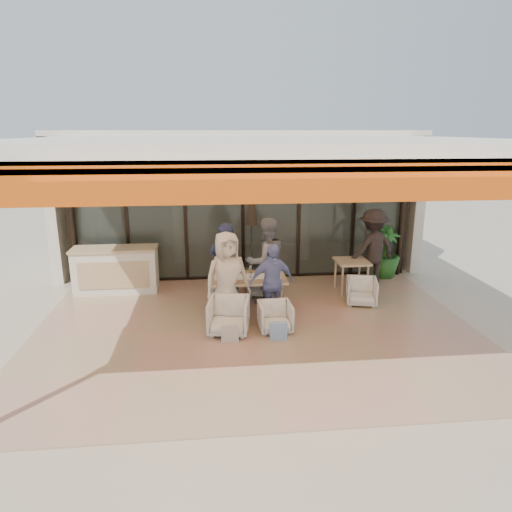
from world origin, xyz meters
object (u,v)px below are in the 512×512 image
at_px(host_counter, 116,270).
at_px(standing_woman, 372,248).
at_px(chair_far_left, 225,283).
at_px(diner_cream, 227,278).
at_px(chair_far_right, 263,281).
at_px(dining_table, 247,279).
at_px(potted_palm, 384,251).
at_px(diner_navy, 225,264).
at_px(side_chair, 362,290).
at_px(chair_near_left, 229,314).
at_px(diner_periwinkle, 272,283).
at_px(diner_grey, 266,261).
at_px(chair_near_right, 275,316).
at_px(side_table, 352,265).

distance_m(host_counter, standing_woman, 5.82).
relative_size(chair_far_left, diner_cream, 0.34).
bearing_deg(chair_far_right, dining_table, 75.99).
bearing_deg(dining_table, potted_palm, 28.10).
distance_m(chair_far_left, potted_palm, 4.08).
height_order(diner_navy, side_chair, diner_navy).
bearing_deg(host_counter, chair_near_left, -44.85).
height_order(diner_periwinkle, potted_palm, diner_periwinkle).
height_order(chair_far_right, diner_grey, diner_grey).
bearing_deg(chair_near_right, diner_navy, 118.63).
bearing_deg(potted_palm, side_chair, -123.16).
distance_m(dining_table, diner_periwinkle, 0.63).
distance_m(chair_near_right, diner_grey, 1.53).
distance_m(dining_table, chair_near_right, 1.12).
xyz_separation_m(dining_table, diner_cream, (-0.41, -0.46, 0.19)).
height_order(diner_navy, diner_periwinkle, diner_navy).
distance_m(chair_far_right, side_chair, 2.13).
height_order(standing_woman, potted_palm, standing_woman).
xyz_separation_m(chair_near_right, side_table, (1.98, 1.87, 0.34)).
relative_size(diner_grey, standing_woman, 1.00).
relative_size(chair_near_left, diner_cream, 0.41).
height_order(chair_near_left, diner_cream, diner_cream).
bearing_deg(standing_woman, chair_far_right, -13.69).
xyz_separation_m(diner_periwinkle, standing_woman, (2.56, 1.70, 0.16)).
bearing_deg(potted_palm, diner_cream, -149.29).
xyz_separation_m(diner_navy, standing_woman, (3.40, 0.80, 0.04)).
distance_m(diner_grey, standing_woman, 2.68).
bearing_deg(dining_table, chair_far_right, 65.58).
bearing_deg(chair_far_left, chair_near_left, 89.00).
bearing_deg(side_chair, diner_cream, -153.79).
height_order(dining_table, potted_palm, potted_palm).
bearing_deg(side_chair, diner_periwinkle, -148.81).
relative_size(chair_far_left, diner_grey, 0.33).
bearing_deg(standing_woman, diner_periwinkle, 13.18).
bearing_deg(chair_near_left, chair_far_left, 99.73).
relative_size(chair_near_left, chair_near_right, 1.21).
xyz_separation_m(chair_far_right, chair_near_right, (0.00, -1.90, -0.03)).
height_order(diner_grey, side_table, diner_grey).
bearing_deg(side_table, diner_periwinkle, -145.34).
bearing_deg(chair_near_left, side_chair, 31.39).
xyz_separation_m(chair_far_left, standing_woman, (3.40, 0.30, 0.62)).
bearing_deg(potted_palm, diner_periwinkle, -142.96).
bearing_deg(diner_cream, dining_table, 29.23).
bearing_deg(dining_table, diner_periwinkle, -46.86).
bearing_deg(potted_palm, diner_grey, -155.05).
bearing_deg(host_counter, side_table, -5.66).
height_order(chair_far_left, diner_navy, diner_navy).
bearing_deg(diner_grey, diner_cream, 26.59).
relative_size(chair_far_left, side_chair, 0.95).
bearing_deg(chair_near_right, host_counter, 141.28).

